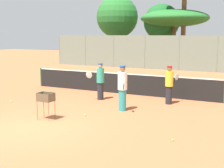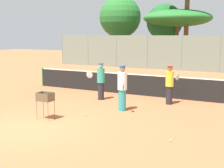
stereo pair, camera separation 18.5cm
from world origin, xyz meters
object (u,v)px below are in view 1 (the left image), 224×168
object	(u,v)px
tennis_net	(120,83)
player_white_outfit	(169,84)
player_red_cap	(122,87)
ball_cart	(46,99)
parked_car	(122,57)
player_yellow_shirt	(100,81)

from	to	relation	value
tennis_net	player_white_outfit	xyz separation A→B (m)	(2.98, -1.24, 0.31)
player_white_outfit	player_red_cap	bearing A→B (deg)	168.82
tennis_net	ball_cart	size ratio (longest dim) A/B	10.65
player_white_outfit	player_red_cap	xyz separation A→B (m)	(-1.30, -2.03, 0.07)
tennis_net	ball_cart	bearing A→B (deg)	-92.16
ball_cart	parked_car	distance (m)	22.34
player_white_outfit	player_yellow_shirt	xyz separation A→B (m)	(-3.13, -0.56, 0.01)
player_red_cap	tennis_net	bearing A→B (deg)	174.69
player_white_outfit	ball_cart	world-z (taller)	player_white_outfit
player_red_cap	player_yellow_shirt	xyz separation A→B (m)	(-1.83, 1.47, -0.06)
player_white_outfit	parked_car	size ratio (longest dim) A/B	0.40
tennis_net	player_yellow_shirt	world-z (taller)	player_yellow_shirt
player_white_outfit	parked_car	bearing A→B (deg)	52.58
player_white_outfit	ball_cart	bearing A→B (deg)	165.75
player_red_cap	player_yellow_shirt	world-z (taller)	player_red_cap
player_yellow_shirt	parked_car	world-z (taller)	player_yellow_shirt
parked_car	player_red_cap	bearing A→B (deg)	-64.94
player_white_outfit	parked_car	distance (m)	19.62
ball_cart	player_white_outfit	bearing A→B (deg)	54.20
player_red_cap	parked_car	world-z (taller)	player_red_cap
player_white_outfit	tennis_net	bearing A→B (deg)	88.90
tennis_net	parked_car	bearing A→B (deg)	114.62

